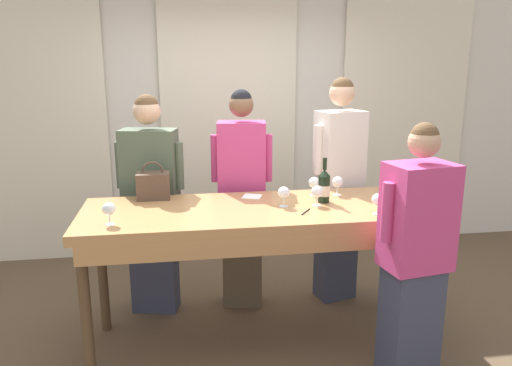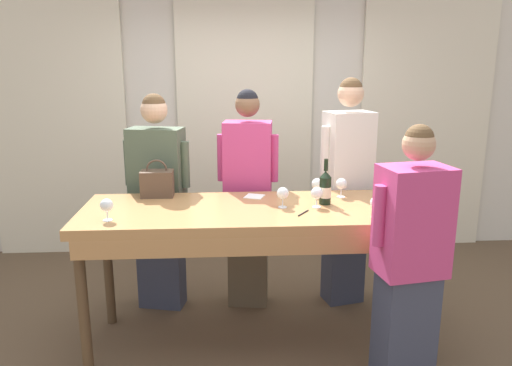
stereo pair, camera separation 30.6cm
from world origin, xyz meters
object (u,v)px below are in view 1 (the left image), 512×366
at_px(wine_glass_center_mid, 422,196).
at_px(wine_glass_center_left, 314,183).
at_px(wine_glass_front_right, 317,192).
at_px(wine_glass_center_right, 338,182).
at_px(wine_glass_back_left, 284,193).
at_px(wine_glass_front_left, 378,200).
at_px(handbag, 153,185).
at_px(guest_pink_top, 242,198).
at_px(host_pouring, 415,260).
at_px(tasting_bar, 258,222).
at_px(wine_bottle, 324,186).
at_px(guest_cream_sweater, 338,188).
at_px(wine_glass_front_mid, 109,210).
at_px(guest_olive_jacket, 151,203).

bearing_deg(wine_glass_center_mid, wine_glass_center_left, 142.58).
xyz_separation_m(wine_glass_front_right, wine_glass_center_left, (0.05, 0.26, 0.00)).
bearing_deg(wine_glass_center_right, wine_glass_back_left, -152.61).
bearing_deg(wine_glass_front_left, handbag, 157.17).
height_order(guest_pink_top, host_pouring, guest_pink_top).
bearing_deg(wine_glass_center_right, wine_glass_front_left, -77.76).
relative_size(handbag, wine_glass_back_left, 1.96).
height_order(wine_glass_center_left, wine_glass_center_right, same).
xyz_separation_m(tasting_bar, wine_glass_center_left, (0.46, 0.25, 0.19)).
relative_size(wine_bottle, guest_cream_sweater, 0.17).
bearing_deg(handbag, wine_glass_back_left, -21.28).
bearing_deg(wine_bottle, wine_glass_center_mid, -26.17).
bearing_deg(wine_glass_front_mid, tasting_bar, 12.47).
bearing_deg(guest_olive_jacket, wine_glass_center_right, -15.82).
bearing_deg(handbag, wine_glass_front_left, -22.83).
bearing_deg(guest_pink_top, guest_olive_jacket, -180.00).
distance_m(tasting_bar, handbag, 0.82).
bearing_deg(wine_glass_center_left, wine_glass_front_left, -60.98).
bearing_deg(wine_glass_back_left, wine_bottle, 12.72).
bearing_deg(tasting_bar, handbag, 153.71).
distance_m(handbag, wine_glass_center_right, 1.35).
bearing_deg(wine_bottle, guest_cream_sweater, 62.48).
bearing_deg(wine_bottle, host_pouring, -62.11).
distance_m(wine_glass_front_right, host_pouring, 0.80).
relative_size(handbag, wine_glass_front_right, 1.96).
relative_size(wine_glass_front_left, guest_pink_top, 0.08).
relative_size(wine_bottle, wine_glass_center_left, 2.27).
height_order(handbag, wine_glass_center_right, handbag).
bearing_deg(guest_cream_sweater, wine_glass_center_left, -129.53).
relative_size(wine_glass_center_mid, guest_olive_jacket, 0.08).
distance_m(wine_glass_front_left, wine_glass_center_mid, 0.33).
xyz_separation_m(wine_glass_back_left, guest_olive_jacket, (-0.92, 0.63, -0.21)).
bearing_deg(tasting_bar, wine_glass_back_left, 2.00).
xyz_separation_m(wine_bottle, wine_glass_front_right, (-0.07, -0.08, -0.02)).
relative_size(wine_glass_front_right, wine_glass_back_left, 1.00).
xyz_separation_m(wine_glass_front_left, wine_glass_center_right, (-0.11, 0.50, 0.00)).
height_order(wine_glass_center_left, wine_glass_center_mid, same).
bearing_deg(guest_cream_sweater, wine_glass_center_right, -109.47).
relative_size(tasting_bar, guest_pink_top, 1.34).
xyz_separation_m(tasting_bar, guest_cream_sweater, (0.77, 0.63, 0.05)).
bearing_deg(handbag, guest_cream_sweater, 10.80).
xyz_separation_m(wine_glass_front_mid, guest_olive_jacket, (0.20, 0.85, -0.21)).
relative_size(handbag, wine_glass_front_left, 1.96).
distance_m(wine_glass_back_left, guest_pink_top, 0.69).
bearing_deg(wine_glass_front_right, guest_olive_jacket, 151.09).
bearing_deg(wine_glass_center_left, wine_glass_center_mid, -37.42).
distance_m(wine_glass_center_mid, wine_glass_center_right, 0.63).
relative_size(handbag, wine_glass_center_right, 1.96).
distance_m(handbag, wine_glass_back_left, 0.95).
bearing_deg(wine_glass_center_mid, guest_olive_jacket, 154.95).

